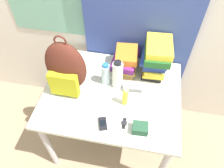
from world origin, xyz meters
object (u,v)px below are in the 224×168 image
(backpack, at_px, (66,69))
(camera_pouch, at_px, (140,128))
(book_stack_center, at_px, (156,58))
(wristwatch, at_px, (124,123))
(book_stack_left, at_px, (126,61))
(sunglasses_case, at_px, (132,88))
(water_bottle, at_px, (106,74))
(sports_bottle, at_px, (117,75))
(cell_phone, at_px, (103,124))
(sunscreen_bottle, at_px, (125,97))

(backpack, bearing_deg, camera_pouch, -24.94)
(book_stack_center, distance_m, wristwatch, 0.57)
(book_stack_left, distance_m, wristwatch, 0.53)
(book_stack_center, bearing_deg, camera_pouch, -94.99)
(book_stack_left, height_order, sunglasses_case, book_stack_left)
(backpack, xyz_separation_m, water_bottle, (0.27, 0.11, -0.12))
(backpack, xyz_separation_m, book_stack_left, (0.40, 0.28, -0.12))
(backpack, height_order, sunglasses_case, backpack)
(book_stack_center, bearing_deg, sports_bottle, -145.81)
(camera_pouch, bearing_deg, backpack, 155.06)
(sports_bottle, bearing_deg, water_bottle, 173.97)
(cell_phone, xyz_separation_m, wristwatch, (0.15, 0.03, -0.00))
(backpack, relative_size, book_stack_center, 1.64)
(backpack, xyz_separation_m, sunscreen_bottle, (0.45, -0.07, -0.13))
(sunscreen_bottle, relative_size, sunglasses_case, 1.11)
(book_stack_left, bearing_deg, camera_pouch, -71.44)
(book_stack_left, bearing_deg, wristwatch, -82.02)
(sunglasses_case, bearing_deg, sports_bottle, 168.22)
(backpack, distance_m, book_stack_center, 0.69)
(water_bottle, relative_size, sports_bottle, 0.79)
(backpack, distance_m, sunscreen_bottle, 0.47)
(water_bottle, relative_size, sunglasses_case, 1.31)
(sunglasses_case, bearing_deg, camera_pouch, -74.04)
(backpack, relative_size, sunscreen_bottle, 2.92)
(water_bottle, height_order, sunscreen_bottle, water_bottle)
(water_bottle, distance_m, camera_pouch, 0.50)
(water_bottle, distance_m, sunscreen_bottle, 0.25)
(water_bottle, height_order, wristwatch, water_bottle)
(water_bottle, height_order, camera_pouch, water_bottle)
(water_bottle, distance_m, sports_bottle, 0.10)
(book_stack_left, height_order, water_bottle, water_bottle)
(book_stack_left, xyz_separation_m, water_bottle, (-0.13, -0.17, -0.00))
(book_stack_left, relative_size, water_bottle, 1.39)
(camera_pouch, bearing_deg, cell_phone, -179.56)
(sports_bottle, distance_m, wristwatch, 0.37)
(water_bottle, distance_m, cell_phone, 0.40)
(water_bottle, distance_m, sunglasses_case, 0.23)
(sunglasses_case, bearing_deg, book_stack_center, 55.07)
(sunscreen_bottle, height_order, sunglasses_case, sunscreen_bottle)
(sports_bottle, relative_size, camera_pouch, 2.34)
(water_bottle, bearing_deg, sunscreen_bottle, -44.21)
(sunscreen_bottle, height_order, cell_phone, sunscreen_bottle)
(water_bottle, bearing_deg, book_stack_left, 53.16)
(water_bottle, height_order, sunglasses_case, water_bottle)
(cell_phone, bearing_deg, camera_pouch, 0.44)
(sunscreen_bottle, height_order, wristwatch, sunscreen_bottle)
(camera_pouch, bearing_deg, book_stack_left, 108.56)
(cell_phone, bearing_deg, wristwatch, 13.44)
(wristwatch, bearing_deg, water_bottle, 120.43)
(sunscreen_bottle, distance_m, camera_pouch, 0.25)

